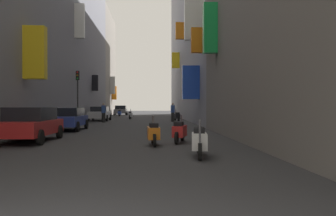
% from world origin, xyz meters
% --- Properties ---
extents(ground_plane, '(140.00, 140.00, 0.00)m').
position_xyz_m(ground_plane, '(0.00, 30.00, 0.00)').
color(ground_plane, '#2D2D30').
extents(building_left_mid_a, '(7.07, 39.39, 17.88)m').
position_xyz_m(building_left_mid_a, '(-8.00, 26.80, 8.94)').
color(building_left_mid_a, gray).
rests_on(building_left_mid_a, ground).
extents(building_left_mid_b, '(6.77, 13.50, 16.01)m').
position_xyz_m(building_left_mid_b, '(-7.99, 53.25, 8.00)').
color(building_left_mid_b, gray).
rests_on(building_left_mid_b, ground).
extents(building_right_mid_b, '(7.22, 32.48, 20.92)m').
position_xyz_m(building_right_mid_b, '(8.00, 43.76, 10.46)').
color(building_right_mid_b, gray).
rests_on(building_right_mid_b, ground).
extents(parked_car_grey, '(2.01, 4.05, 1.52)m').
position_xyz_m(parked_car_grey, '(-3.47, 53.28, 0.79)').
color(parked_car_grey, slate).
rests_on(parked_car_grey, ground).
extents(parked_car_red, '(1.95, 4.33, 1.44)m').
position_xyz_m(parked_car_red, '(-3.76, 11.91, 0.75)').
color(parked_car_red, '#B21E1E').
rests_on(parked_car_red, ground).
extents(parked_car_blue, '(1.95, 4.25, 1.37)m').
position_xyz_m(parked_car_blue, '(-3.75, 18.65, 0.73)').
color(parked_car_blue, navy).
rests_on(parked_car_blue, ground).
extents(parked_car_silver, '(1.95, 4.34, 1.41)m').
position_xyz_m(parked_car_silver, '(-3.77, 32.33, 0.75)').
color(parked_car_silver, '#B7B7BC').
rests_on(parked_car_silver, ground).
extents(scooter_white, '(0.57, 1.96, 1.13)m').
position_xyz_m(scooter_white, '(2.78, 7.13, 0.46)').
color(scooter_white, silver).
rests_on(scooter_white, ground).
extents(scooter_black, '(0.62, 1.80, 1.13)m').
position_xyz_m(scooter_black, '(3.90, 31.54, 0.46)').
color(scooter_black, black).
rests_on(scooter_black, ground).
extents(scooter_silver, '(0.47, 2.00, 1.13)m').
position_xyz_m(scooter_silver, '(-0.99, 36.49, 0.46)').
color(scooter_silver, '#ADADB2').
rests_on(scooter_silver, ground).
extents(scooter_orange, '(0.49, 1.80, 1.13)m').
position_xyz_m(scooter_orange, '(1.45, 10.22, 0.46)').
color(scooter_orange, orange).
rests_on(scooter_orange, ground).
extents(scooter_blue, '(0.45, 1.79, 1.13)m').
position_xyz_m(scooter_blue, '(-3.16, 47.67, 0.46)').
color(scooter_blue, '#2D4CAD').
rests_on(scooter_blue, ground).
extents(scooter_red, '(0.71, 1.83, 1.13)m').
position_xyz_m(scooter_red, '(2.52, 11.16, 0.46)').
color(scooter_red, red).
rests_on(scooter_red, ground).
extents(pedestrian_crossing, '(0.47, 0.47, 1.76)m').
position_xyz_m(pedestrian_crossing, '(-2.91, 28.72, 0.88)').
color(pedestrian_crossing, black).
rests_on(pedestrian_crossing, ground).
extents(pedestrian_near_left, '(0.53, 0.53, 1.78)m').
position_xyz_m(pedestrian_near_left, '(3.39, 29.86, 0.89)').
color(pedestrian_near_left, '#252525').
rests_on(pedestrian_near_left, ground).
extents(traffic_light_far_corner, '(0.26, 0.34, 4.35)m').
position_xyz_m(traffic_light_far_corner, '(-4.65, 25.99, 2.96)').
color(traffic_light_far_corner, '#2D2D2D').
rests_on(traffic_light_far_corner, ground).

